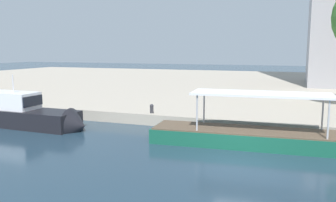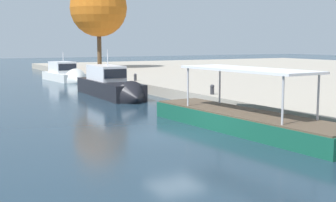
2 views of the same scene
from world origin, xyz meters
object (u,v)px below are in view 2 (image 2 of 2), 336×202
at_px(tour_boat_2, 260,126).
at_px(mooring_bollard_0, 212,89).
at_px(tree_3, 98,9).
at_px(motor_yacht_0, 66,76).
at_px(motor_yacht_1, 111,88).
at_px(mooring_bollard_1, 135,77).

relative_size(tour_boat_2, mooring_bollard_0, 20.24).
distance_m(tour_boat_2, tree_3, 45.09).
relative_size(motor_yacht_0, tree_3, 0.69).
distance_m(motor_yacht_1, tour_boat_2, 17.72).
bearing_deg(tree_3, motor_yacht_1, -18.19).
distance_m(motor_yacht_0, mooring_bollard_1, 12.66).
distance_m(motor_yacht_0, tour_boat_2, 34.13).
height_order(mooring_bollard_0, tree_3, tree_3).
height_order(tour_boat_2, mooring_bollard_0, tour_boat_2).
xyz_separation_m(motor_yacht_0, tour_boat_2, (34.12, -0.54, -0.15)).
height_order(motor_yacht_1, mooring_bollard_1, motor_yacht_1).
bearing_deg(mooring_bollard_1, tree_3, 168.31).
bearing_deg(tour_boat_2, motor_yacht_0, 175.27).
xyz_separation_m(tour_boat_2, mooring_bollard_1, (-21.82, 3.43, 0.79)).
xyz_separation_m(motor_yacht_1, mooring_bollard_0, (8.47, 4.02, 0.45)).
distance_m(tour_boat_2, mooring_bollard_1, 22.10).
bearing_deg(tree_3, tour_boat_2, -10.31).
relative_size(motor_yacht_0, motor_yacht_1, 0.77).
xyz_separation_m(motor_yacht_0, mooring_bollard_0, (24.89, 2.91, 0.65)).
xyz_separation_m(mooring_bollard_0, mooring_bollard_1, (-12.58, -0.02, -0.00)).
relative_size(motor_yacht_0, mooring_bollard_0, 12.02).
distance_m(motor_yacht_1, mooring_bollard_1, 5.76).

